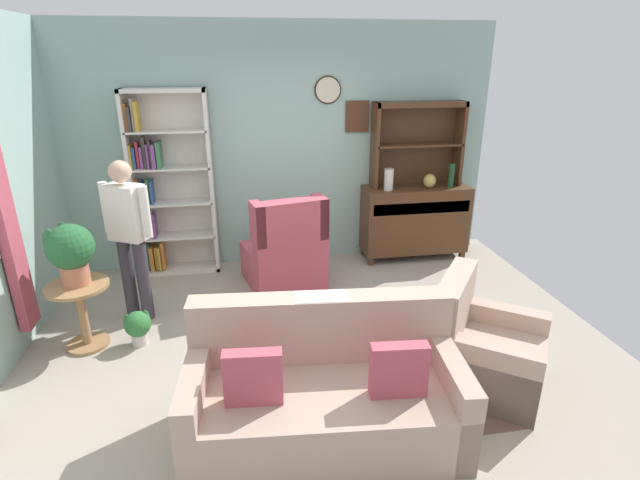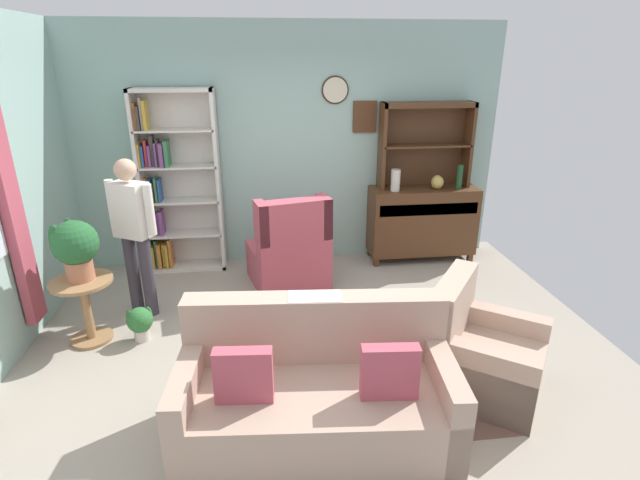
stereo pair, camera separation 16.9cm
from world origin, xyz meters
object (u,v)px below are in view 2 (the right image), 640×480
at_px(wingback_chair, 290,254).
at_px(potted_plant_large, 75,246).
at_px(vase_tall, 396,180).
at_px(coffee_table, 297,319).
at_px(bookshelf, 174,185).
at_px(book_stack, 306,308).
at_px(sideboard_hutch, 426,133).
at_px(vase_round, 437,182).
at_px(person_reading, 134,227).
at_px(plant_stand, 86,303).
at_px(armchair_floral, 481,355).
at_px(sideboard, 422,220).
at_px(potted_plant_small, 140,322).
at_px(bottle_wine, 459,177).
at_px(couch_floral, 316,393).

bearing_deg(wingback_chair, potted_plant_large, -155.24).
xyz_separation_m(vase_tall, coffee_table, (-1.32, -1.85, -0.69)).
relative_size(vase_tall, wingback_chair, 0.24).
relative_size(wingback_chair, coffee_table, 1.31).
distance_m(bookshelf, book_stack, 2.47).
distance_m(sideboard_hutch, vase_tall, 0.67).
xyz_separation_m(vase_round, person_reading, (-3.31, -0.93, -0.10)).
bearing_deg(coffee_table, potted_plant_large, 164.99).
xyz_separation_m(wingback_chair, plant_stand, (-1.87, -0.89, -0.01)).
xyz_separation_m(sideboard_hutch, potted_plant_large, (-3.56, -1.55, -0.65)).
relative_size(vase_tall, potted_plant_large, 0.48).
distance_m(coffee_table, book_stack, 0.12).
bearing_deg(potted_plant_large, armchair_floral, -19.05).
bearing_deg(plant_stand, vase_round, 20.70).
distance_m(sideboard, potted_plant_large, 3.86).
distance_m(bookshelf, vase_tall, 2.57).
relative_size(sideboard_hutch, armchair_floral, 1.03).
relative_size(vase_round, potted_plant_small, 0.53).
height_order(wingback_chair, plant_stand, wingback_chair).
bearing_deg(potted_plant_small, book_stack, -15.24).
height_order(vase_round, potted_plant_small, vase_round).
height_order(armchair_floral, book_stack, armchair_floral).
bearing_deg(bottle_wine, vase_tall, 179.34).
bearing_deg(plant_stand, potted_plant_small, -7.12).
height_order(sideboard_hutch, vase_tall, sideboard_hutch).
xyz_separation_m(vase_tall, potted_plant_large, (-3.17, -1.36, -0.14)).
distance_m(sideboard, armchair_floral, 2.58).
height_order(vase_round, coffee_table, vase_round).
bearing_deg(sideboard, book_stack, -130.47).
bearing_deg(bookshelf, plant_stand, -111.34).
distance_m(sideboard_hutch, plant_stand, 4.07).
bearing_deg(potted_plant_small, potted_plant_large, 170.11).
bearing_deg(potted_plant_small, bottle_wine, 22.24).
distance_m(bottle_wine, couch_floral, 3.53).
bearing_deg(bottle_wine, armchair_floral, -107.01).
bearing_deg(book_stack, vase_round, 46.34).
relative_size(vase_round, armchair_floral, 0.16).
height_order(armchair_floral, wingback_chair, wingback_chair).
relative_size(person_reading, book_stack, 8.12).
bearing_deg(book_stack, person_reading, 149.19).
distance_m(vase_tall, plant_stand, 3.52).
distance_m(vase_round, book_stack, 2.62).
height_order(sideboard, book_stack, sideboard).
distance_m(bottle_wine, plant_stand, 4.24).
bearing_deg(person_reading, bookshelf, 78.19).
bearing_deg(book_stack, sideboard, 49.53).
distance_m(armchair_floral, wingback_chair, 2.38).
bearing_deg(book_stack, bookshelf, 123.34).
bearing_deg(potted_plant_small, sideboard_hutch, 27.66).
bearing_deg(wingback_chair, sideboard, 18.73).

